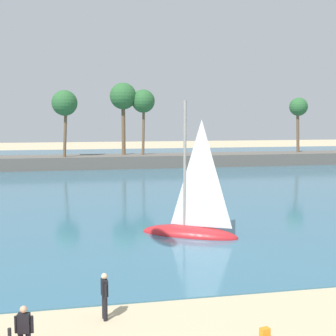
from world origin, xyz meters
TOP-DOWN VIEW (x-y plane):
  - sea at (0.00, 51.55)m, footprint 220.00×88.26m
  - palm_headland at (-0.36, 55.74)m, footprint 112.57×6.46m
  - person_rigging_by_gear at (-3.04, 3.96)m, footprint 0.54×0.26m
  - person_at_waterline at (-0.61, 6.27)m, footprint 0.25×0.55m
  - backpack_by_trailer at (4.23, 3.68)m, footprint 0.34×0.32m
  - sailboat_far_left at (5.14, 16.61)m, footprint 6.00×4.53m

SIDE VIEW (x-z plane):
  - sea at x=0.00m, z-range 0.00..0.06m
  - backpack_by_trailer at x=4.23m, z-range -0.01..0.43m
  - sailboat_far_left at x=5.14m, z-range -3.46..5.12m
  - person_rigging_by_gear at x=-3.04m, z-range 0.06..1.73m
  - person_at_waterline at x=-0.61m, z-range 0.06..1.73m
  - palm_headland at x=-0.36m, z-range -3.36..8.80m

